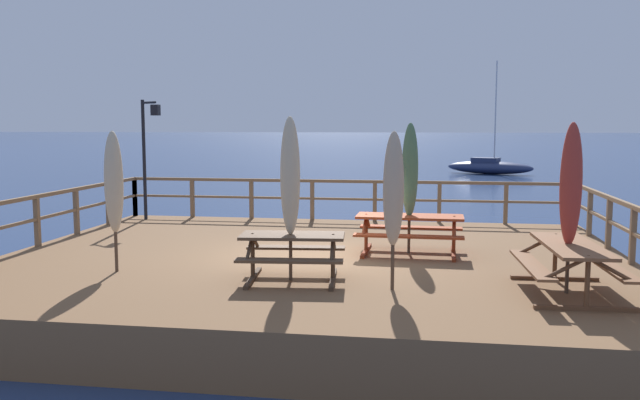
{
  "coord_description": "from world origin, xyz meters",
  "views": [
    {
      "loc": [
        2.08,
        -12.57,
        3.36
      ],
      "look_at": [
        0.0,
        0.74,
        1.84
      ],
      "focal_mm": 37.12,
      "sensor_mm": 36.0,
      "label": 1
    }
  ],
  "objects_px": {
    "picnic_table_mid_left": "(293,247)",
    "picnic_table_mid_right": "(570,257)",
    "picnic_table_back_left": "(410,226)",
    "patio_umbrella_tall_front": "(393,190)",
    "patio_umbrella_short_mid": "(410,171)",
    "patio_umbrella_tall_back_left": "(290,177)",
    "lamp_post_hooked": "(148,141)",
    "patio_umbrella_short_front": "(114,183)",
    "patio_umbrella_short_back": "(571,185)",
    "sailboat_distant": "(489,167)"
  },
  "relations": [
    {
      "from": "patio_umbrella_short_front",
      "to": "sailboat_distant",
      "type": "distance_m",
      "value": 37.82
    },
    {
      "from": "patio_umbrella_tall_back_left",
      "to": "lamp_post_hooked",
      "type": "bearing_deg",
      "value": 129.22
    },
    {
      "from": "sailboat_distant",
      "to": "picnic_table_mid_right",
      "type": "bearing_deg",
      "value": -93.65
    },
    {
      "from": "picnic_table_mid_left",
      "to": "patio_umbrella_tall_front",
      "type": "relative_size",
      "value": 0.73
    },
    {
      "from": "patio_umbrella_tall_back_left",
      "to": "lamp_post_hooked",
      "type": "relative_size",
      "value": 0.84
    },
    {
      "from": "picnic_table_mid_right",
      "to": "patio_umbrella_short_mid",
      "type": "bearing_deg",
      "value": 130.72
    },
    {
      "from": "patio_umbrella_tall_back_left",
      "to": "patio_umbrella_tall_front",
      "type": "distance_m",
      "value": 1.73
    },
    {
      "from": "picnic_table_back_left",
      "to": "patio_umbrella_tall_front",
      "type": "height_order",
      "value": "patio_umbrella_tall_front"
    },
    {
      "from": "lamp_post_hooked",
      "to": "patio_umbrella_short_back",
      "type": "bearing_deg",
      "value": -34.45
    },
    {
      "from": "patio_umbrella_short_back",
      "to": "patio_umbrella_short_front",
      "type": "height_order",
      "value": "patio_umbrella_short_back"
    },
    {
      "from": "picnic_table_mid_right",
      "to": "patio_umbrella_tall_front",
      "type": "xyz_separation_m",
      "value": [
        -2.64,
        -0.15,
        0.99
      ]
    },
    {
      "from": "patio_umbrella_short_mid",
      "to": "patio_umbrella_tall_front",
      "type": "relative_size",
      "value": 1.05
    },
    {
      "from": "patio_umbrella_tall_back_left",
      "to": "picnic_table_mid_left",
      "type": "bearing_deg",
      "value": -15.76
    },
    {
      "from": "picnic_table_mid_right",
      "to": "patio_umbrella_tall_back_left",
      "type": "relative_size",
      "value": 0.84
    },
    {
      "from": "patio_umbrella_short_mid",
      "to": "lamp_post_hooked",
      "type": "xyz_separation_m",
      "value": [
        -6.97,
        3.65,
        0.47
      ]
    },
    {
      "from": "patio_umbrella_short_front",
      "to": "sailboat_distant",
      "type": "bearing_deg",
      "value": 74.99
    },
    {
      "from": "patio_umbrella_short_mid",
      "to": "patio_umbrella_tall_front",
      "type": "bearing_deg",
      "value": -93.55
    },
    {
      "from": "patio_umbrella_short_mid",
      "to": "patio_umbrella_tall_back_left",
      "type": "bearing_deg",
      "value": -125.47
    },
    {
      "from": "picnic_table_mid_left",
      "to": "sailboat_distant",
      "type": "xyz_separation_m",
      "value": [
        6.63,
        36.66,
        -0.87
      ]
    },
    {
      "from": "patio_umbrella_short_back",
      "to": "lamp_post_hooked",
      "type": "relative_size",
      "value": 0.81
    },
    {
      "from": "picnic_table_mid_right",
      "to": "patio_umbrella_short_mid",
      "type": "xyz_separation_m",
      "value": [
        -2.45,
        2.85,
        1.07
      ]
    },
    {
      "from": "picnic_table_mid_right",
      "to": "patio_umbrella_short_back",
      "type": "bearing_deg",
      "value": 116.74
    },
    {
      "from": "patio_umbrella_short_back",
      "to": "picnic_table_mid_right",
      "type": "bearing_deg",
      "value": -63.26
    },
    {
      "from": "patio_umbrella_short_front",
      "to": "patio_umbrella_tall_front",
      "type": "bearing_deg",
      "value": -6.48
    },
    {
      "from": "patio_umbrella_short_back",
      "to": "picnic_table_mid_left",
      "type": "bearing_deg",
      "value": 177.62
    },
    {
      "from": "patio_umbrella_short_back",
      "to": "patio_umbrella_short_mid",
      "type": "bearing_deg",
      "value": 130.93
    },
    {
      "from": "patio_umbrella_short_mid",
      "to": "sailboat_distant",
      "type": "relative_size",
      "value": 0.33
    },
    {
      "from": "patio_umbrella_tall_back_left",
      "to": "patio_umbrella_tall_front",
      "type": "xyz_separation_m",
      "value": [
        1.68,
        -0.38,
        -0.15
      ]
    },
    {
      "from": "patio_umbrella_short_mid",
      "to": "patio_umbrella_tall_front",
      "type": "distance_m",
      "value": 3.0
    },
    {
      "from": "picnic_table_mid_left",
      "to": "picnic_table_back_left",
      "type": "relative_size",
      "value": 0.85
    },
    {
      "from": "picnic_table_back_left",
      "to": "patio_umbrella_tall_front",
      "type": "distance_m",
      "value": 3.11
    },
    {
      "from": "patio_umbrella_short_back",
      "to": "lamp_post_hooked",
      "type": "distance_m",
      "value": 11.41
    },
    {
      "from": "picnic_table_mid_left",
      "to": "lamp_post_hooked",
      "type": "distance_m",
      "value": 8.26
    },
    {
      "from": "picnic_table_mid_right",
      "to": "patio_umbrella_short_back",
      "type": "height_order",
      "value": "patio_umbrella_short_back"
    },
    {
      "from": "picnic_table_mid_left",
      "to": "patio_umbrella_short_mid",
      "type": "xyz_separation_m",
      "value": [
        1.83,
        2.62,
        1.09
      ]
    },
    {
      "from": "picnic_table_mid_left",
      "to": "patio_umbrella_tall_front",
      "type": "xyz_separation_m",
      "value": [
        1.64,
        -0.37,
        1.0
      ]
    },
    {
      "from": "picnic_table_mid_left",
      "to": "picnic_table_back_left",
      "type": "distance_m",
      "value": 3.16
    },
    {
      "from": "patio_umbrella_short_back",
      "to": "patio_umbrella_short_front",
      "type": "relative_size",
      "value": 1.06
    },
    {
      "from": "picnic_table_back_left",
      "to": "patio_umbrella_short_back",
      "type": "distance_m",
      "value": 3.81
    },
    {
      "from": "sailboat_distant",
      "to": "patio_umbrella_short_front",
      "type": "bearing_deg",
      "value": -105.01
    },
    {
      "from": "picnic_table_mid_left",
      "to": "patio_umbrella_short_back",
      "type": "relative_size",
      "value": 0.7
    },
    {
      "from": "patio_umbrella_short_back",
      "to": "patio_umbrella_tall_front",
      "type": "xyz_separation_m",
      "value": [
        -2.61,
        -0.19,
        -0.09
      ]
    },
    {
      "from": "patio_umbrella_tall_front",
      "to": "lamp_post_hooked",
      "type": "height_order",
      "value": "lamp_post_hooked"
    },
    {
      "from": "patio_umbrella_short_front",
      "to": "sailboat_distant",
      "type": "height_order",
      "value": "sailboat_distant"
    },
    {
      "from": "picnic_table_mid_left",
      "to": "picnic_table_mid_right",
      "type": "height_order",
      "value": "same"
    },
    {
      "from": "picnic_table_mid_left",
      "to": "picnic_table_back_left",
      "type": "bearing_deg",
      "value": 54.44
    },
    {
      "from": "picnic_table_mid_left",
      "to": "patio_umbrella_short_back",
      "type": "xyz_separation_m",
      "value": [
        4.25,
        -0.18,
        1.09
      ]
    },
    {
      "from": "patio_umbrella_short_back",
      "to": "patio_umbrella_tall_front",
      "type": "relative_size",
      "value": 1.05
    },
    {
      "from": "patio_umbrella_short_front",
      "to": "patio_umbrella_tall_front",
      "type": "xyz_separation_m",
      "value": [
        4.79,
        -0.54,
        0.0
      ]
    },
    {
      "from": "picnic_table_back_left",
      "to": "patio_umbrella_short_front",
      "type": "distance_m",
      "value": 5.62
    }
  ]
}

